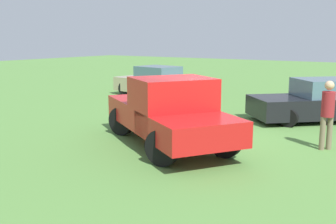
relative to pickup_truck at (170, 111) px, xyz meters
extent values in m
plane|color=#54843D|center=(0.55, 1.04, -0.96)|extent=(80.00, 80.00, 0.00)
cylinder|color=black|center=(-1.88, 0.24, -0.54)|extent=(0.83, 0.22, 0.83)
cylinder|color=black|center=(-0.99, 1.61, -0.54)|extent=(0.83, 0.22, 0.83)
cylinder|color=black|center=(0.78, -1.47, -0.54)|extent=(0.83, 0.22, 0.83)
cylinder|color=black|center=(1.66, -0.10, -0.54)|extent=(0.83, 0.22, 0.83)
cube|color=red|center=(-1.35, 0.87, -0.20)|extent=(2.71, 2.70, 0.64)
cube|color=red|center=(0.14, -0.09, 0.18)|extent=(2.38, 2.48, 1.40)
cube|color=slate|center=(0.14, -0.09, 0.62)|extent=(2.09, 2.22, 0.48)
cube|color=red|center=(0.97, -0.63, -0.22)|extent=(3.04, 2.91, 0.60)
cube|color=silver|center=(-2.13, 1.37, -0.46)|extent=(1.11, 1.63, 0.16)
cylinder|color=black|center=(1.88, 4.06, -0.66)|extent=(0.60, 0.20, 0.60)
cylinder|color=black|center=(0.77, 5.22, -0.66)|extent=(0.60, 0.20, 0.60)
cube|color=black|center=(2.46, 5.73, -0.46)|extent=(4.74, 4.65, 0.68)
cube|color=slate|center=(2.64, 5.90, 0.18)|extent=(2.65, 2.64, 0.60)
cylinder|color=black|center=(-7.14, 6.61, -0.62)|extent=(0.69, 0.20, 0.69)
cylinder|color=black|center=(-6.93, 8.05, -0.62)|extent=(0.69, 0.20, 0.69)
cylinder|color=black|center=(-4.36, 6.20, -0.62)|extent=(0.69, 0.20, 0.69)
cylinder|color=black|center=(-4.15, 7.63, -0.62)|extent=(0.69, 0.20, 0.69)
cube|color=tan|center=(-5.65, 7.12, -0.41)|extent=(4.47, 2.33, 0.68)
cube|color=slate|center=(-5.43, 7.09, 0.23)|extent=(2.08, 1.77, 0.60)
cylinder|color=#7A6B51|center=(3.57, 2.04, -0.53)|extent=(0.14, 0.14, 0.86)
cylinder|color=#7A6B51|center=(3.43, 1.90, -0.53)|extent=(0.14, 0.14, 0.86)
cylinder|color=maroon|center=(3.50, 1.97, 0.22)|extent=(0.45, 0.45, 0.65)
sphere|color=#D8AD84|center=(3.50, 1.97, 0.70)|extent=(0.23, 0.23, 0.23)
camera|label=1|loc=(5.69, -8.50, 1.88)|focal=42.50mm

